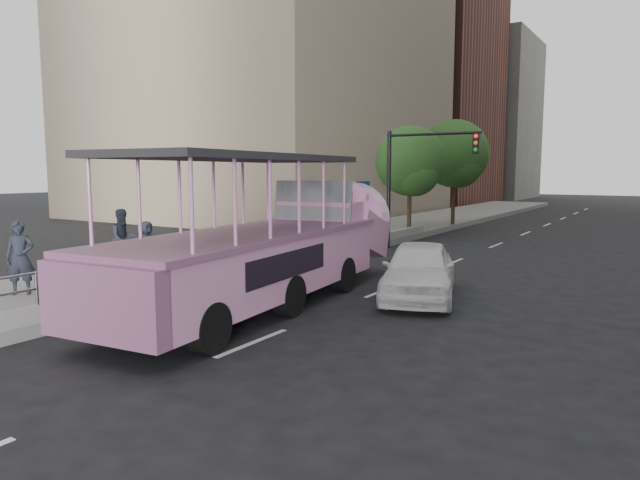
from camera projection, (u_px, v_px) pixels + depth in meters
ground at (273, 315)px, 13.70m from camera, size 160.00×160.00×0.00m
sidewalk at (305, 246)px, 25.13m from camera, size 5.50×80.00×0.30m
kerb_wall at (229, 271)px, 16.98m from camera, size 0.24×30.00×0.36m
guardrail at (229, 249)px, 16.90m from camera, size 0.07×22.00×0.71m
duck_boat at (274, 247)px, 15.15m from camera, size 3.95×11.80×3.85m
car at (419, 270)px, 15.44m from camera, size 3.20×4.94×1.57m
pedestrian_near at (20, 258)px, 14.55m from camera, size 0.81×0.82×1.90m
pedestrian_mid at (124, 239)px, 18.54m from camera, size 0.93×1.08×1.93m
pedestrian_far at (146, 245)px, 18.41m from camera, size 0.57×0.80×1.55m
parking_sign at (363, 210)px, 23.39m from camera, size 0.29×0.63×3.03m
traffic_signal at (414, 170)px, 24.68m from camera, size 4.20×0.32×5.20m
street_tree_near at (411, 163)px, 28.37m from camera, size 3.52×3.52×5.72m
street_tree_far at (456, 156)px, 33.24m from camera, size 3.97×3.97×6.45m
midrise_brick at (405, 83)px, 61.98m from camera, size 18.00×16.00×26.00m
midrise_stone_b at (468, 121)px, 74.72m from camera, size 16.00×14.00×20.00m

